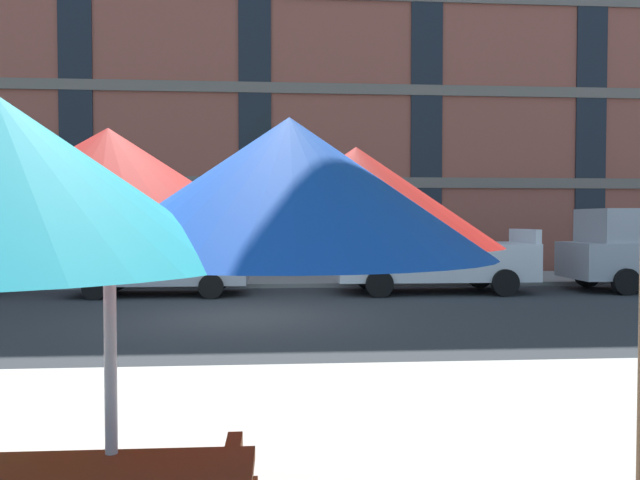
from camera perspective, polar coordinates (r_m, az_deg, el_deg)
The scene contains 6 objects.
ground_plane at distance 12.15m, azimuth -7.33°, elevation -7.13°, with size 120.00×120.00×0.00m, color #2D3033.
sidewalk_far at distance 18.89m, azimuth -6.24°, elevation -3.72°, with size 56.00×3.60×0.12m, color gray.
apartment_building at distance 27.67m, azimuth -5.71°, elevation 14.61°, with size 41.52×12.08×16.00m.
sedan_silver at distance 15.99m, azimuth -14.88°, elevation -1.59°, with size 4.40×1.98×1.78m.
pickup_white at distance 16.19m, azimuth 9.68°, elevation -1.24°, with size 5.10×2.12×2.20m.
patio_umbrella at distance 3.09m, azimuth -19.13°, elevation 4.01°, with size 3.81×3.81×2.34m.
Camera 1 is at (0.64, -11.99, 1.90)m, focal length 34.28 mm.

